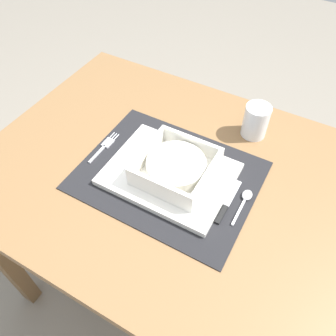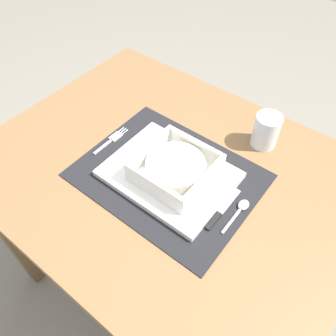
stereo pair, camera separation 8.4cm
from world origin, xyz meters
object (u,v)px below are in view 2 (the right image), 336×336
fork (113,139)px  butter_knife (221,211)px  dining_table (167,191)px  drinking_glass (266,132)px  spoon (241,208)px  porridge_bowl (175,168)px

fork → butter_knife: size_ratio=0.91×
butter_knife → fork: bearing=178.6°
dining_table → drinking_glass: bearing=57.3°
spoon → porridge_bowl: bearing=-176.6°
spoon → butter_knife: size_ratio=0.79×
fork → drinking_glass: 0.42m
dining_table → butter_knife: (0.18, -0.03, 0.10)m
drinking_glass → porridge_bowl: bearing=-114.4°
fork → spoon: (0.40, 0.02, 0.00)m
porridge_bowl → butter_knife: bearing=-5.8°
dining_table → spoon: size_ratio=8.82×
dining_table → butter_knife: size_ratio=6.99×
dining_table → porridge_bowl: porridge_bowl is taller
spoon → butter_knife: 0.05m
fork → drinking_glass: drinking_glass is taller
drinking_glass → fork: bearing=-143.6°
fork → drinking_glass: bearing=34.2°
dining_table → drinking_glass: (0.15, 0.24, 0.14)m
dining_table → fork: bearing=-176.6°
fork → spoon: bearing=0.2°
butter_knife → spoon: bearing=49.0°
porridge_bowl → dining_table: bearing=159.3°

